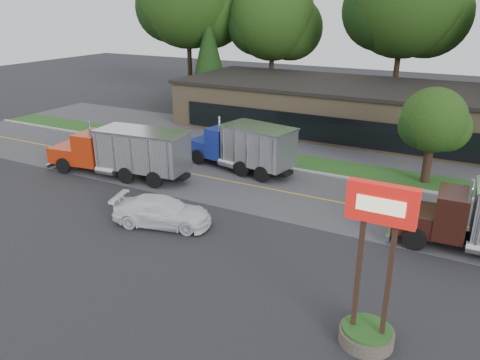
% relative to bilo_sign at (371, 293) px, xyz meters
% --- Properties ---
extents(ground, '(140.00, 140.00, 0.00)m').
position_rel_bilo_sign_xyz_m(ground, '(-10.50, 2.50, -2.02)').
color(ground, '#2F2F34').
rests_on(ground, ground).
extents(road, '(60.00, 8.00, 0.02)m').
position_rel_bilo_sign_xyz_m(road, '(-10.50, 11.50, -2.02)').
color(road, '#525257').
rests_on(road, ground).
extents(center_line, '(60.00, 0.12, 0.01)m').
position_rel_bilo_sign_xyz_m(center_line, '(-10.50, 11.50, -2.02)').
color(center_line, gold).
rests_on(center_line, ground).
extents(curb, '(60.00, 0.30, 0.12)m').
position_rel_bilo_sign_xyz_m(curb, '(-10.50, 15.70, -2.02)').
color(curb, '#9E9E99').
rests_on(curb, ground).
extents(grass_verge, '(60.00, 3.40, 0.03)m').
position_rel_bilo_sign_xyz_m(grass_verge, '(-10.50, 17.50, -2.02)').
color(grass_verge, '#20501B').
rests_on(grass_verge, ground).
extents(far_parking, '(60.00, 7.00, 0.02)m').
position_rel_bilo_sign_xyz_m(far_parking, '(-10.50, 22.50, -2.02)').
color(far_parking, '#525257').
rests_on(far_parking, ground).
extents(strip_mall, '(32.00, 12.00, 4.00)m').
position_rel_bilo_sign_xyz_m(strip_mall, '(-8.50, 28.50, -0.02)').
color(strip_mall, '#8D7656').
rests_on(strip_mall, ground).
extents(bilo_sign, '(2.20, 1.90, 5.95)m').
position_rel_bilo_sign_xyz_m(bilo_sign, '(0.00, 0.00, 0.00)').
color(bilo_sign, '#6B6054').
rests_on(bilo_sign, ground).
extents(tree_far_a, '(12.28, 11.56, 17.51)m').
position_rel_bilo_sign_xyz_m(tree_far_a, '(-30.31, 34.65, 9.16)').
color(tree_far_a, '#382619').
rests_on(tree_far_a, ground).
extents(tree_far_b, '(10.11, 9.52, 14.42)m').
position_rel_bilo_sign_xyz_m(tree_far_b, '(-20.35, 36.62, 7.18)').
color(tree_far_b, '#382619').
rests_on(tree_far_b, ground).
extents(tree_far_c, '(12.09, 11.38, 17.24)m').
position_rel_bilo_sign_xyz_m(tree_far_c, '(-6.32, 36.64, 8.98)').
color(tree_far_c, '#382619').
rests_on(tree_far_c, ground).
extents(evergreen_left, '(4.62, 4.62, 10.49)m').
position_rel_bilo_sign_xyz_m(evergreen_left, '(-26.50, 32.50, 3.74)').
color(evergreen_left, '#382619').
rests_on(evergreen_left, ground).
extents(tree_verge, '(4.41, 4.15, 6.29)m').
position_rel_bilo_sign_xyz_m(tree_verge, '(-0.43, 17.55, 1.98)').
color(tree_verge, '#382619').
rests_on(tree_verge, ground).
extents(dump_truck_red, '(10.56, 3.66, 3.36)m').
position_rel_bilo_sign_xyz_m(dump_truck_red, '(-18.67, 9.03, -0.21)').
color(dump_truck_red, black).
rests_on(dump_truck_red, ground).
extents(dump_truck_blue, '(8.52, 4.07, 3.36)m').
position_rel_bilo_sign_xyz_m(dump_truck_blue, '(-12.09, 13.96, -0.22)').
color(dump_truck_blue, black).
rests_on(dump_truck_blue, ground).
extents(rally_car, '(5.65, 3.45, 1.53)m').
position_rel_bilo_sign_xyz_m(rally_car, '(-11.94, 4.14, -1.26)').
color(rally_car, white).
rests_on(rally_car, ground).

